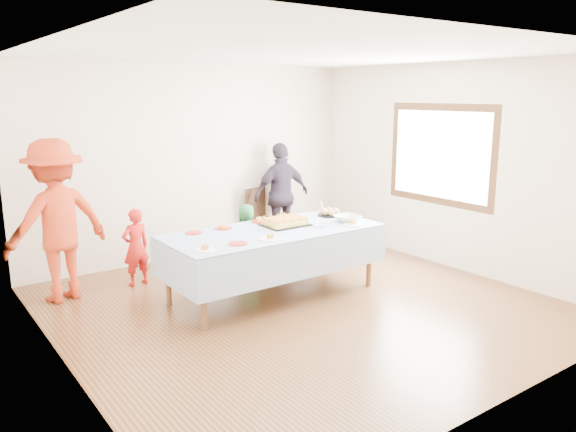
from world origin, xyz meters
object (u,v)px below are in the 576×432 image
party_table (273,234)px  adult_left (56,221)px  birthday_cake (285,222)px  dining_chair (260,215)px

party_table → adult_left: adult_left is taller
birthday_cake → party_table: bearing=-158.1°
birthday_cake → dining_chair: bearing=65.8°
adult_left → dining_chair: bearing=177.1°
dining_chair → adult_left: 3.11m
dining_chair → birthday_cake: bearing=-126.3°
birthday_cake → dining_chair: dining_chair is taller
party_table → birthday_cake: bearing=21.9°
party_table → birthday_cake: 0.27m
birthday_cake → adult_left: bearing=151.9°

